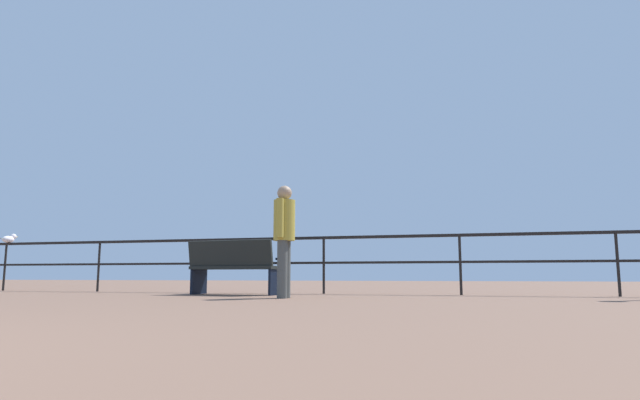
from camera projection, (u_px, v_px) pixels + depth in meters
pier_railing at (262, 252)px, 9.70m from camera, size 20.71×0.05×0.99m
bench_near_left at (234, 265)px, 8.83m from camera, size 1.56×0.79×0.88m
person_at_railing at (284, 233)px, 7.60m from camera, size 0.30×0.51×1.58m
seagull_on_rail at (9, 239)px, 11.31m from camera, size 0.18×0.42×0.20m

